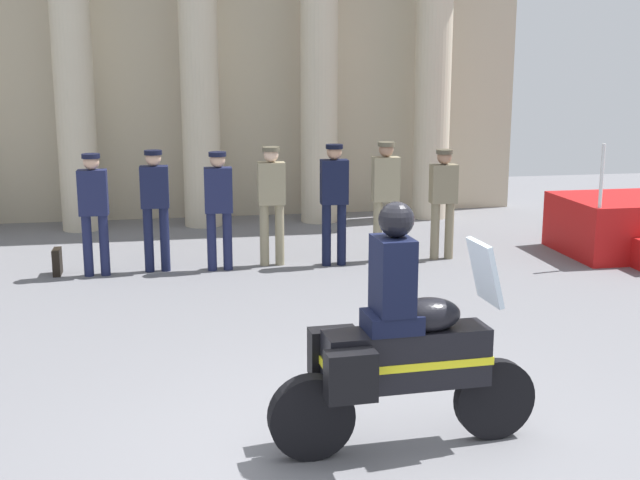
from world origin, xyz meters
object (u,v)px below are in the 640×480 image
officer_in_row_3 (272,196)px  briefcase_on_ground (57,262)px  officer_in_row_0 (94,205)px  officer_in_row_5 (386,191)px  officer_in_row_4 (334,195)px  officer_in_row_6 (443,195)px  motorcycle_with_rider (397,349)px  officer_in_row_1 (155,201)px  officer_in_row_2 (219,201)px

officer_in_row_3 → briefcase_on_ground: officer_in_row_3 is taller
officer_in_row_0 → officer_in_row_5: officer_in_row_5 is taller
officer_in_row_5 → officer_in_row_4: bearing=12.3°
officer_in_row_5 → officer_in_row_6: 0.86m
motorcycle_with_rider → briefcase_on_ground: bearing=115.4°
officer_in_row_1 → officer_in_row_6: officer_in_row_1 is taller
officer_in_row_4 → officer_in_row_6: (1.64, 0.10, -0.07)m
officer_in_row_6 → motorcycle_with_rider: 6.27m
officer_in_row_4 → briefcase_on_ground: size_ratio=4.81×
officer_in_row_3 → officer_in_row_4: size_ratio=0.98×
officer_in_row_1 → officer_in_row_4: size_ratio=0.97×
officer_in_row_1 → motorcycle_with_rider: (1.80, -5.83, -0.20)m
officer_in_row_6 → briefcase_on_ground: bearing=1.0°
officer_in_row_2 → motorcycle_with_rider: motorcycle_with_rider is taller
officer_in_row_6 → briefcase_on_ground: (-5.47, 0.07, -0.77)m
officer_in_row_3 → officer_in_row_5: 1.65m
officer_in_row_1 → briefcase_on_ground: officer_in_row_1 is taller
officer_in_row_4 → briefcase_on_ground: (-3.83, 0.16, -0.84)m
motorcycle_with_rider → briefcase_on_ground: motorcycle_with_rider is taller
officer_in_row_6 → officer_in_row_5: bearing=-1.8°
officer_in_row_0 → officer_in_row_4: officer_in_row_4 is taller
officer_in_row_1 → officer_in_row_5: officer_in_row_5 is taller
officer_in_row_2 → motorcycle_with_rider: size_ratio=0.79×
officer_in_row_4 → briefcase_on_ground: 3.93m
officer_in_row_3 → motorcycle_with_rider: 5.90m
officer_in_row_2 → officer_in_row_3: officer_in_row_3 is taller
officer_in_row_1 → officer_in_row_5: 3.27m
officer_in_row_0 → officer_in_row_5: size_ratio=0.96×
officer_in_row_6 → motorcycle_with_rider: motorcycle_with_rider is taller
officer_in_row_4 → motorcycle_with_rider: motorcycle_with_rider is taller
officer_in_row_6 → briefcase_on_ground: size_ratio=4.49×
officer_in_row_6 → officer_in_row_0: bearing=2.7°
officer_in_row_1 → officer_in_row_4: bearing=179.2°
officer_in_row_0 → officer_in_row_1: 0.82m
officer_in_row_6 → motorcycle_with_rider: bearing=70.0°
officer_in_row_3 → officer_in_row_4: bearing=170.6°
briefcase_on_ground → motorcycle_with_rider: bearing=-61.8°
officer_in_row_0 → officer_in_row_1: bearing=-171.6°
officer_in_row_5 → officer_in_row_1: bearing=2.4°
officer_in_row_5 → motorcycle_with_rider: motorcycle_with_rider is taller
officer_in_row_2 → officer_in_row_5: 2.41m
officer_in_row_1 → officer_in_row_2: size_ratio=1.02×
officer_in_row_4 → officer_in_row_5: size_ratio=1.00×
officer_in_row_0 → briefcase_on_ground: bearing=-13.7°
briefcase_on_ground → officer_in_row_5: bearing=-0.2°
officer_in_row_1 → officer_in_row_3: (1.62, 0.06, 0.00)m
officer_in_row_0 → briefcase_on_ground: officer_in_row_0 is taller
officer_in_row_2 → officer_in_row_1: bearing=-4.2°
officer_in_row_2 → officer_in_row_3: 0.77m
officer_in_row_0 → officer_in_row_4: 3.29m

